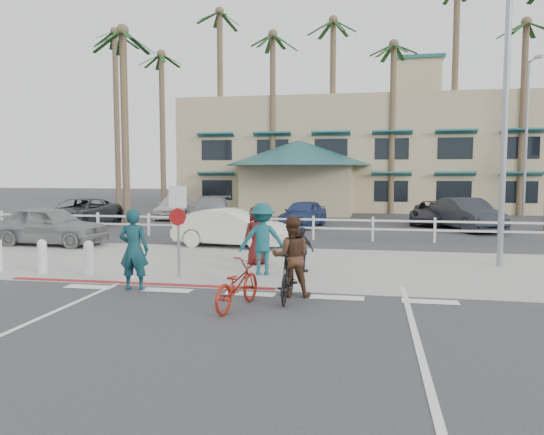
% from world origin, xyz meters
% --- Properties ---
extents(ground, '(140.00, 140.00, 0.00)m').
position_xyz_m(ground, '(0.00, 0.00, 0.00)').
color(ground, '#333335').
extents(bike_path, '(12.00, 16.00, 0.01)m').
position_xyz_m(bike_path, '(0.00, -2.00, 0.00)').
color(bike_path, '#333335').
rests_on(bike_path, ground).
extents(sidewalk_plaza, '(22.00, 7.00, 0.01)m').
position_xyz_m(sidewalk_plaza, '(0.00, 4.50, 0.01)').
color(sidewalk_plaza, gray).
rests_on(sidewalk_plaza, ground).
extents(cross_street, '(40.00, 5.00, 0.01)m').
position_xyz_m(cross_street, '(0.00, 8.50, 0.00)').
color(cross_street, '#333335').
rests_on(cross_street, ground).
extents(parking_lot, '(50.00, 16.00, 0.01)m').
position_xyz_m(parking_lot, '(0.00, 18.00, 0.00)').
color(parking_lot, '#333335').
rests_on(parking_lot, ground).
extents(curb_red, '(7.00, 0.25, 0.02)m').
position_xyz_m(curb_red, '(-3.00, 1.20, 0.01)').
color(curb_red, maroon).
rests_on(curb_red, ground).
extents(rail_fence, '(29.40, 0.16, 1.00)m').
position_xyz_m(rail_fence, '(0.50, 10.50, 0.50)').
color(rail_fence, silver).
rests_on(rail_fence, ground).
extents(building, '(28.00, 16.00, 11.30)m').
position_xyz_m(building, '(2.00, 31.00, 5.65)').
color(building, tan).
rests_on(building, ground).
extents(sign_post, '(0.50, 0.10, 2.90)m').
position_xyz_m(sign_post, '(-2.30, 2.20, 1.45)').
color(sign_post, gray).
rests_on(sign_post, ground).
extents(bollard_0, '(0.26, 0.26, 0.95)m').
position_xyz_m(bollard_0, '(-4.80, 2.00, 0.47)').
color(bollard_0, silver).
rests_on(bollard_0, ground).
extents(bollard_1, '(0.26, 0.26, 0.95)m').
position_xyz_m(bollard_1, '(-6.20, 2.00, 0.47)').
color(bollard_1, silver).
rests_on(bollard_1, ground).
extents(streetlight_0, '(0.60, 2.00, 9.00)m').
position_xyz_m(streetlight_0, '(6.50, 5.50, 4.50)').
color(streetlight_0, gray).
rests_on(streetlight_0, ground).
extents(streetlight_1, '(0.60, 2.00, 9.50)m').
position_xyz_m(streetlight_1, '(12.00, 24.00, 4.75)').
color(streetlight_1, gray).
rests_on(streetlight_1, ground).
extents(palm_0, '(4.00, 4.00, 15.00)m').
position_xyz_m(palm_0, '(-16.00, 26.00, 7.50)').
color(palm_0, black).
rests_on(palm_0, ground).
extents(palm_1, '(4.00, 4.00, 13.00)m').
position_xyz_m(palm_1, '(-12.00, 25.00, 6.50)').
color(palm_1, black).
rests_on(palm_1, ground).
extents(palm_2, '(4.00, 4.00, 16.00)m').
position_xyz_m(palm_2, '(-8.00, 26.00, 8.00)').
color(palm_2, black).
rests_on(palm_2, ground).
extents(palm_3, '(4.00, 4.00, 14.00)m').
position_xyz_m(palm_3, '(-4.00, 25.00, 7.00)').
color(palm_3, black).
rests_on(palm_3, ground).
extents(palm_4, '(4.00, 4.00, 15.00)m').
position_xyz_m(palm_4, '(0.00, 26.00, 7.50)').
color(palm_4, black).
rests_on(palm_4, ground).
extents(palm_5, '(4.00, 4.00, 13.00)m').
position_xyz_m(palm_5, '(4.00, 25.00, 6.50)').
color(palm_5, black).
rests_on(palm_5, ground).
extents(palm_6, '(4.00, 4.00, 17.00)m').
position_xyz_m(palm_6, '(8.00, 26.00, 8.50)').
color(palm_6, black).
rests_on(palm_6, ground).
extents(palm_7, '(4.00, 4.00, 14.00)m').
position_xyz_m(palm_7, '(12.00, 25.00, 7.00)').
color(palm_7, black).
rests_on(palm_7, ground).
extents(palm_10, '(4.00, 4.00, 12.00)m').
position_xyz_m(palm_10, '(-10.00, 15.00, 6.00)').
color(palm_10, black).
rests_on(palm_10, ground).
extents(bike_red, '(1.02, 1.96, 0.98)m').
position_xyz_m(bike_red, '(0.02, -0.63, 0.49)').
color(bike_red, maroon).
rests_on(bike_red, ground).
extents(rider_red, '(0.74, 0.51, 1.96)m').
position_xyz_m(rider_red, '(-2.79, 0.54, 0.98)').
color(rider_red, '#103840').
rests_on(rider_red, ground).
extents(bike_black, '(0.55, 1.82, 1.09)m').
position_xyz_m(bike_black, '(0.95, 0.20, 0.55)').
color(bike_black, black).
rests_on(bike_black, ground).
extents(rider_black, '(1.00, 0.84, 1.81)m').
position_xyz_m(rider_black, '(0.96, 0.61, 0.91)').
color(rider_black, '#412718').
rests_on(rider_black, ground).
extents(pedestrian_a, '(1.40, 1.01, 1.96)m').
position_xyz_m(pedestrian_a, '(-0.18, 2.96, 0.98)').
color(pedestrian_a, '#144F58').
rests_on(pedestrian_a, ground).
extents(pedestrian_child, '(0.81, 0.62, 1.28)m').
position_xyz_m(pedestrian_child, '(0.84, 3.48, 0.64)').
color(pedestrian_child, black).
rests_on(pedestrian_child, ground).
extents(pedestrian_b, '(1.04, 0.99, 1.79)m').
position_xyz_m(pedestrian_b, '(-0.66, 4.45, 0.90)').
color(pedestrian_b, '#481212').
rests_on(pedestrian_b, ground).
extents(car_white_sedan, '(4.49, 2.05, 1.43)m').
position_xyz_m(car_white_sedan, '(-2.41, 7.99, 0.71)').
color(car_white_sedan, silver).
rests_on(car_white_sedan, ground).
extents(car_red_compact, '(4.54, 2.04, 1.52)m').
position_xyz_m(car_red_compact, '(-9.37, 7.18, 0.76)').
color(car_red_compact, gray).
rests_on(car_red_compact, ground).
extents(lot_car_0, '(2.53, 5.29, 1.45)m').
position_xyz_m(lot_car_0, '(-11.81, 13.45, 0.73)').
color(lot_car_0, '#2B2D32').
rests_on(lot_car_0, ground).
extents(lot_car_1, '(3.10, 5.47, 1.50)m').
position_xyz_m(lot_car_1, '(-5.48, 15.39, 0.75)').
color(lot_car_1, gray).
rests_on(lot_car_1, ground).
extents(lot_car_2, '(2.36, 4.25, 1.37)m').
position_xyz_m(lot_car_2, '(-0.67, 15.45, 0.68)').
color(lot_car_2, navy).
rests_on(lot_car_2, ground).
extents(lot_car_3, '(3.11, 4.96, 1.54)m').
position_xyz_m(lot_car_3, '(7.20, 15.41, 0.77)').
color(lot_car_3, '#21242A').
rests_on(lot_car_3, ground).
extents(lot_car_4, '(2.55, 4.81, 1.33)m').
position_xyz_m(lot_car_4, '(-8.87, 19.08, 0.66)').
color(lot_car_4, silver).
rests_on(lot_car_4, ground).
extents(lot_car_5, '(2.69, 4.71, 1.24)m').
position_xyz_m(lot_car_5, '(5.89, 18.09, 0.62)').
color(lot_car_5, '#2B2B33').
rests_on(lot_car_5, ground).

